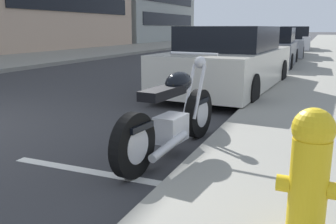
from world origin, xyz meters
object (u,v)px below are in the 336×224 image
Objects in this scene: parked_motorcycle at (172,117)px; parked_car_far_down_curb at (230,61)px; parked_car_across_street at (294,40)px; fire_hydrant at (309,174)px; parked_car_at_intersection at (268,49)px; parked_car_mid_block at (283,44)px.

parked_motorcycle is 4.40m from parked_car_far_down_curb.
parked_motorcycle is 20.51m from parked_car_across_street.
fire_hydrant is at bearing -130.26° from parked_motorcycle.
parked_motorcycle is 0.45× the size of parked_car_across_street.
parked_motorcycle is 0.53× the size of parked_car_at_intersection.
parked_car_far_down_curb is 1.02× the size of parked_car_across_street.
parked_car_far_down_curb is at bearing 11.16° from parked_motorcycle.
fire_hydrant is (-1.56, -1.48, 0.15)m from parked_motorcycle.
parked_car_mid_block is (4.81, -0.04, 0.01)m from parked_car_at_intersection.
parked_car_at_intersection is at bearing 2.49° from parked_car_far_down_curb.
parked_motorcycle is 0.46× the size of parked_car_mid_block.
parked_car_far_down_curb is 5.37m from parked_car_at_intersection.
parked_motorcycle is 0.45× the size of parked_car_far_down_curb.
parked_car_at_intersection is (9.74, 0.30, 0.23)m from parked_motorcycle.
parked_car_across_street is 5.69× the size of fire_hydrant.
parked_car_across_street is at bearing -1.06° from parked_car_at_intersection.
parked_car_at_intersection is 0.86× the size of parked_car_across_street.
parked_car_far_down_curb is at bearing 176.25° from parked_car_mid_block.
fire_hydrant is at bearing -176.83° from parked_car_mid_block.
parked_car_far_down_curb is at bearing 178.35° from parked_car_at_intersection.
parked_motorcycle reaches higher than fire_hydrant.
parked_car_mid_block is 5.95m from parked_car_across_street.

